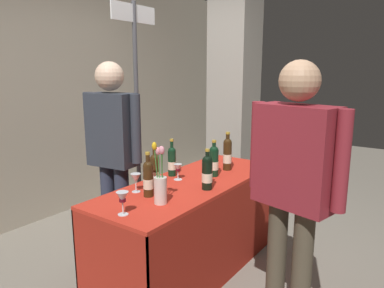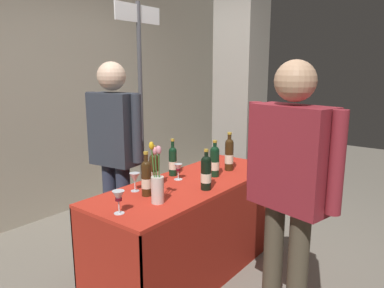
% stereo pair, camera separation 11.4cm
% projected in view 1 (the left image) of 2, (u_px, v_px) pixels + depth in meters
% --- Properties ---
extents(ground_plane, '(12.00, 12.00, 0.00)m').
position_uv_depth(ground_plane, '(192.00, 270.00, 2.99)').
color(ground_plane, gray).
extents(back_partition, '(6.79, 0.12, 2.75)m').
position_uv_depth(back_partition, '(39.00, 93.00, 3.85)').
color(back_partition, '#B2A893').
rests_on(back_partition, ground_plane).
extents(concrete_pillar, '(0.49, 0.49, 2.97)m').
position_uv_depth(concrete_pillar, '(234.00, 81.00, 4.43)').
color(concrete_pillar, gray).
rests_on(concrete_pillar, ground_plane).
extents(tasting_table, '(1.76, 0.66, 0.76)m').
position_uv_depth(tasting_table, '(192.00, 210.00, 2.89)').
color(tasting_table, red).
rests_on(tasting_table, ground_plane).
extents(featured_wine_bottle, '(0.08, 0.08, 0.34)m').
position_uv_depth(featured_wine_bottle, '(227.00, 154.00, 3.13)').
color(featured_wine_bottle, '#38230F').
rests_on(featured_wine_bottle, tasting_table).
extents(display_bottle_0, '(0.07, 0.07, 0.32)m').
position_uv_depth(display_bottle_0, '(155.00, 171.00, 2.66)').
color(display_bottle_0, '#38230F').
rests_on(display_bottle_0, tasting_table).
extents(display_bottle_1, '(0.08, 0.08, 0.30)m').
position_uv_depth(display_bottle_1, '(214.00, 161.00, 2.95)').
color(display_bottle_1, black).
rests_on(display_bottle_1, tasting_table).
extents(display_bottle_2, '(0.08, 0.08, 0.30)m').
position_uv_depth(display_bottle_2, '(207.00, 172.00, 2.63)').
color(display_bottle_2, black).
rests_on(display_bottle_2, tasting_table).
extents(display_bottle_3, '(0.07, 0.07, 0.31)m').
position_uv_depth(display_bottle_3, '(148.00, 178.00, 2.48)').
color(display_bottle_3, '#38230F').
rests_on(display_bottle_3, tasting_table).
extents(display_bottle_4, '(0.07, 0.07, 0.31)m').
position_uv_depth(display_bottle_4, '(172.00, 161.00, 2.96)').
color(display_bottle_4, black).
rests_on(display_bottle_4, tasting_table).
extents(wine_glass_near_vendor, '(0.08, 0.08, 0.14)m').
position_uv_depth(wine_glass_near_vendor, '(122.00, 198.00, 2.17)').
color(wine_glass_near_vendor, silver).
rests_on(wine_glass_near_vendor, tasting_table).
extents(wine_glass_mid, '(0.07, 0.07, 0.14)m').
position_uv_depth(wine_glass_mid, '(136.00, 179.00, 2.57)').
color(wine_glass_mid, silver).
rests_on(wine_glass_mid, tasting_table).
extents(wine_glass_near_taster, '(0.07, 0.07, 0.13)m').
position_uv_depth(wine_glass_near_taster, '(178.00, 169.00, 2.86)').
color(wine_glass_near_taster, silver).
rests_on(wine_glass_near_taster, tasting_table).
extents(flower_vase, '(0.08, 0.09, 0.41)m').
position_uv_depth(flower_vase, '(160.00, 184.00, 2.35)').
color(flower_vase, silver).
rests_on(flower_vase, tasting_table).
extents(vendor_presenter, '(0.26, 0.56, 1.69)m').
position_uv_depth(vendor_presenter, '(113.00, 145.00, 2.98)').
color(vendor_presenter, '#2D3347').
rests_on(vendor_presenter, ground_plane).
extents(taster_foreground_right, '(0.31, 0.62, 1.68)m').
position_uv_depth(taster_foreground_right, '(294.00, 176.00, 2.10)').
color(taster_foreground_right, '#4C4233').
rests_on(taster_foreground_right, ground_plane).
extents(booth_signpost, '(0.57, 0.04, 2.26)m').
position_uv_depth(booth_signpost, '(136.00, 94.00, 3.56)').
color(booth_signpost, '#47474C').
rests_on(booth_signpost, ground_plane).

